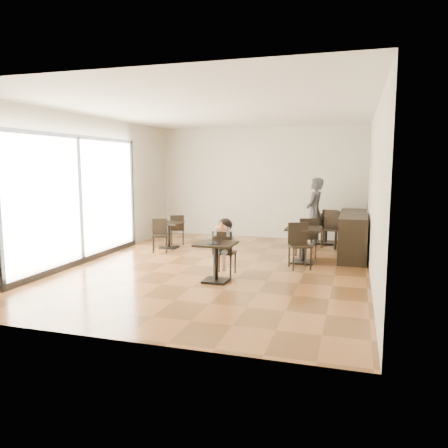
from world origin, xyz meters
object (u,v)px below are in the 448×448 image
at_px(cafe_table_back, 325,229).
at_px(chair_left_b, 160,236).
at_px(cafe_table_mid, 303,245).
at_px(chair_mid_a, 306,238).
at_px(child, 225,247).
at_px(chair_back_a, 332,226).
at_px(child_chair, 225,253).
at_px(chair_mid_b, 300,246).
at_px(adult_patron, 315,212).
at_px(cafe_table_left, 169,235).
at_px(child_table, 216,262).
at_px(chair_back_b, 330,230).
at_px(chair_left_a, 177,229).

height_order(cafe_table_back, chair_left_b, chair_left_b).
xyz_separation_m(cafe_table_mid, chair_mid_a, (0.00, 0.55, 0.08)).
height_order(child, chair_left_b, child).
xyz_separation_m(child, chair_back_a, (1.80, 4.05, -0.08)).
relative_size(child_chair, chair_mid_b, 0.93).
relative_size(cafe_table_back, chair_mid_b, 0.83).
bearing_deg(chair_mid_a, adult_patron, -113.69).
relative_size(cafe_table_left, chair_mid_b, 0.72).
xyz_separation_m(child_table, adult_patron, (1.37, 4.23, 0.53)).
distance_m(child_table, chair_mid_b, 1.99).
bearing_deg(chair_back_a, child_chair, 77.40).
xyz_separation_m(child_chair, chair_mid_b, (1.33, 0.93, 0.03)).
bearing_deg(chair_back_b, chair_left_b, -144.31).
distance_m(cafe_table_back, chair_back_b, 0.58).
distance_m(child_table, cafe_table_left, 3.49).
relative_size(child_chair, chair_back_a, 0.93).
bearing_deg(child, chair_mid_b, 34.77).
distance_m(child_chair, cafe_table_back, 4.30).
height_order(cafe_table_back, chair_back_b, chair_back_b).
xyz_separation_m(child, cafe_table_back, (1.64, 3.98, -0.16)).
bearing_deg(chair_mid_a, chair_left_b, -16.23).
height_order(adult_patron, cafe_table_mid, adult_patron).
bearing_deg(cafe_table_left, adult_patron, 22.90).
bearing_deg(chair_mid_b, child_table, -154.64).
bearing_deg(chair_back_a, chair_back_b, 101.36).
bearing_deg(cafe_table_back, child_table, -109.93).
bearing_deg(chair_left_a, chair_mid_a, 145.52).
bearing_deg(cafe_table_left, cafe_table_back, 25.22).
bearing_deg(chair_back_b, child_chair, -106.34).
xyz_separation_m(adult_patron, chair_mid_b, (-0.03, -2.75, -0.42)).
xyz_separation_m(cafe_table_back, chair_mid_b, (-0.31, -3.05, 0.08)).
distance_m(chair_left_b, chair_back_a, 4.63).
bearing_deg(chair_mid_b, chair_mid_a, 67.47).
bearing_deg(cafe_table_mid, chair_left_b, 177.29).
distance_m(child_table, chair_back_b, 4.37).
height_order(adult_patron, cafe_table_back, adult_patron).
bearing_deg(chair_left_b, chair_back_b, 1.44).
distance_m(child_chair, adult_patron, 3.95).
height_order(cafe_table_mid, cafe_table_back, cafe_table_back).
distance_m(child, cafe_table_left, 3.08).
xyz_separation_m(child, chair_mid_b, (1.33, 0.93, -0.08)).
height_order(chair_mid_b, chair_left_a, chair_mid_b).
xyz_separation_m(cafe_table_mid, cafe_table_left, (-3.49, 0.71, -0.05)).
xyz_separation_m(chair_mid_a, chair_back_a, (0.46, 2.02, 0.00)).
bearing_deg(chair_back_b, cafe_table_back, 117.35).
relative_size(adult_patron, chair_left_a, 2.22).
height_order(adult_patron, chair_mid_a, adult_patron).
bearing_deg(adult_patron, chair_back_a, 142.10).
distance_m(adult_patron, chair_mid_b, 2.78).
bearing_deg(chair_mid_b, child, -167.76).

